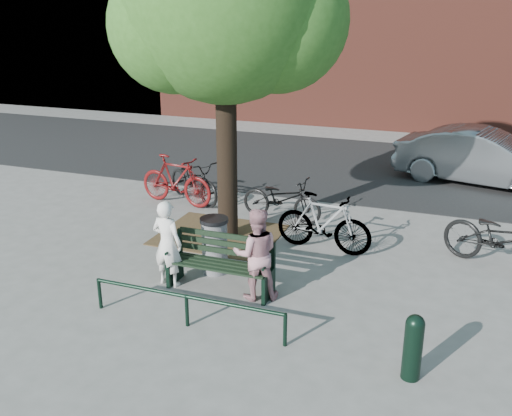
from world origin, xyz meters
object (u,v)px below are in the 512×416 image
at_px(park_bench, 222,262).
at_px(bicycle_c, 282,199).
at_px(person_left, 167,243).
at_px(bollard, 413,345).
at_px(litter_bin, 215,245).
at_px(parked_car, 483,158).
at_px(person_right, 256,254).

distance_m(park_bench, bicycle_c, 3.42).
bearing_deg(person_left, bollard, 169.61).
xyz_separation_m(park_bench, litter_bin, (-0.37, 0.52, 0.03)).
bearing_deg(bollard, parked_car, 85.01).
relative_size(bicycle_c, parked_car, 0.42).
relative_size(person_right, bicycle_c, 0.81).
height_order(person_left, parked_car, person_left).
bearing_deg(park_bench, person_right, -8.77).
bearing_deg(park_bench, bicycle_c, 91.37).
bearing_deg(person_right, bicycle_c, -103.03).
distance_m(person_left, parked_car, 9.38).
distance_m(park_bench, litter_bin, 0.64).
distance_m(person_right, bicycle_c, 3.60).
distance_m(litter_bin, bicycle_c, 2.92).
height_order(park_bench, bollard, park_bench).
xyz_separation_m(litter_bin, bicycle_c, (0.28, 2.90, -0.02)).
relative_size(litter_bin, bicycle_c, 0.54).
height_order(bicycle_c, parked_car, parked_car).
bearing_deg(person_right, bollard, 128.34).
bearing_deg(person_left, park_bench, -162.53).
bearing_deg(person_right, litter_bin, -56.25).
bearing_deg(bicycle_c, parked_car, -35.98).
xyz_separation_m(person_left, person_right, (1.53, 0.08, 0.02)).
distance_m(litter_bin, parked_car, 8.51).
height_order(park_bench, person_right, person_right).
bearing_deg(park_bench, person_left, -168.92).
height_order(person_right, bollard, person_right).
distance_m(park_bench, person_left, 0.95).
bearing_deg(person_right, park_bench, -33.30).
bearing_deg(parked_car, litter_bin, 162.18).
bearing_deg(litter_bin, park_bench, -54.85).
xyz_separation_m(person_left, parked_car, (4.91, 7.99, -0.01)).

